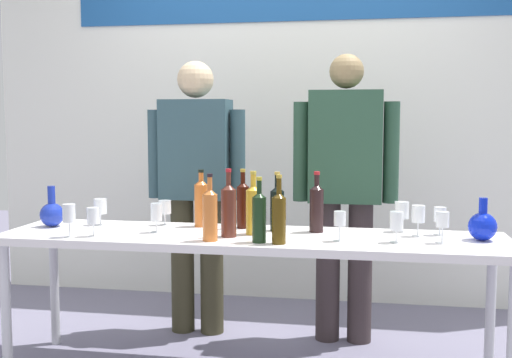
% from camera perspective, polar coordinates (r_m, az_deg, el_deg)
% --- Properties ---
extents(back_wall, '(4.36, 0.11, 3.00)m').
position_cam_1_polar(back_wall, '(4.48, 2.89, 8.13)').
color(back_wall, white).
rests_on(back_wall, ground).
extents(display_table, '(2.51, 0.59, 0.73)m').
position_cam_1_polar(display_table, '(3.12, -0.48, -6.16)').
color(display_table, white).
rests_on(display_table, ground).
extents(decanter_blue_left, '(0.13, 0.13, 0.22)m').
position_cam_1_polar(decanter_blue_left, '(3.51, -18.17, -3.01)').
color(decanter_blue_left, '#1A2EA1').
rests_on(decanter_blue_left, display_table).
extents(decanter_blue_right, '(0.13, 0.13, 0.20)m').
position_cam_1_polar(decanter_blue_right, '(3.14, 20.02, -4.02)').
color(decanter_blue_right, '#0C21BF').
rests_on(decanter_blue_right, display_table).
extents(presenter_left, '(0.60, 0.22, 1.64)m').
position_cam_1_polar(presenter_left, '(3.75, -5.48, -0.05)').
color(presenter_left, '#3A3623').
rests_on(presenter_left, ground).
extents(presenter_right, '(0.60, 0.22, 1.67)m').
position_cam_1_polar(presenter_right, '(3.62, 8.16, -0.10)').
color(presenter_right, '#362C2D').
rests_on(presenter_right, ground).
extents(wine_bottle_0, '(0.07, 0.07, 0.31)m').
position_cam_1_polar(wine_bottle_0, '(2.90, 0.29, -3.34)').
color(wine_bottle_0, black).
rests_on(wine_bottle_0, display_table).
extents(wine_bottle_1, '(0.07, 0.07, 0.31)m').
position_cam_1_polar(wine_bottle_1, '(3.34, -5.03, -2.06)').
color(wine_bottle_1, '#CF6627').
rests_on(wine_bottle_1, display_table).
extents(wine_bottle_2, '(0.07, 0.07, 0.33)m').
position_cam_1_polar(wine_bottle_2, '(3.04, -2.52, -2.72)').
color(wine_bottle_2, '#52251C').
rests_on(wine_bottle_2, display_table).
extents(wine_bottle_3, '(0.07, 0.07, 0.32)m').
position_cam_1_polar(wine_bottle_3, '(3.10, -0.25, -2.63)').
color(wine_bottle_3, gold).
rests_on(wine_bottle_3, display_table).
extents(wine_bottle_4, '(0.07, 0.07, 0.31)m').
position_cam_1_polar(wine_bottle_4, '(3.28, -1.21, -2.24)').
color(wine_bottle_4, '#330E06').
rests_on(wine_bottle_4, display_table).
extents(wine_bottle_5, '(0.07, 0.07, 0.31)m').
position_cam_1_polar(wine_bottle_5, '(3.18, 5.56, -2.50)').
color(wine_bottle_5, black).
rests_on(wine_bottle_5, display_table).
extents(wine_bottle_6, '(0.07, 0.07, 0.31)m').
position_cam_1_polar(wine_bottle_6, '(3.20, 1.94, -2.54)').
color(wine_bottle_6, black).
rests_on(wine_bottle_6, display_table).
extents(wine_bottle_7, '(0.06, 0.06, 0.32)m').
position_cam_1_polar(wine_bottle_7, '(2.87, 2.11, -3.40)').
color(wine_bottle_7, '#48330A').
rests_on(wine_bottle_7, display_table).
extents(wine_bottle_8, '(0.07, 0.07, 0.32)m').
position_cam_1_polar(wine_bottle_8, '(2.95, -4.23, -3.13)').
color(wine_bottle_8, '#CF6B2D').
rests_on(wine_bottle_8, display_table).
extents(wine_glass_left_0, '(0.07, 0.07, 0.14)m').
position_cam_1_polar(wine_glass_left_0, '(3.41, -8.35, -2.61)').
color(wine_glass_left_0, white).
rests_on(wine_glass_left_0, display_table).
extents(wine_glass_left_1, '(0.06, 0.06, 0.14)m').
position_cam_1_polar(wine_glass_left_1, '(3.15, -14.67, -3.31)').
color(wine_glass_left_1, white).
rests_on(wine_glass_left_1, display_table).
extents(wine_glass_left_2, '(0.06, 0.06, 0.15)m').
position_cam_1_polar(wine_glass_left_2, '(3.20, -9.10, -3.07)').
color(wine_glass_left_2, white).
rests_on(wine_glass_left_2, display_table).
extents(wine_glass_left_3, '(0.06, 0.06, 0.16)m').
position_cam_1_polar(wine_glass_left_3, '(3.16, -16.74, -3.06)').
color(wine_glass_left_3, white).
rests_on(wine_glass_left_3, display_table).
extents(wine_glass_left_4, '(0.07, 0.07, 0.14)m').
position_cam_1_polar(wine_glass_left_4, '(3.48, -14.06, -2.49)').
color(wine_glass_left_4, white).
rests_on(wine_glass_left_4, display_table).
extents(wine_glass_right_0, '(0.06, 0.06, 0.14)m').
position_cam_1_polar(wine_glass_right_0, '(2.96, 7.68, -3.72)').
color(wine_glass_right_0, white).
rests_on(wine_glass_right_0, display_table).
extents(wine_glass_right_1, '(0.06, 0.06, 0.15)m').
position_cam_1_polar(wine_glass_right_1, '(2.97, 12.73, -3.83)').
color(wine_glass_right_1, white).
rests_on(wine_glass_right_1, display_table).
extents(wine_glass_right_2, '(0.07, 0.07, 0.15)m').
position_cam_1_polar(wine_glass_right_2, '(3.15, 14.62, -3.16)').
color(wine_glass_right_2, white).
rests_on(wine_glass_right_2, display_table).
extents(wine_glass_right_3, '(0.06, 0.06, 0.15)m').
position_cam_1_polar(wine_glass_right_3, '(3.01, 16.71, -3.66)').
color(wine_glass_right_3, white).
rests_on(wine_glass_right_3, display_table).
extents(wine_glass_right_4, '(0.07, 0.07, 0.15)m').
position_cam_1_polar(wine_glass_right_4, '(3.26, 13.19, -2.84)').
color(wine_glass_right_4, white).
rests_on(wine_glass_right_4, display_table).
extents(wine_glass_right_5, '(0.06, 0.06, 0.14)m').
position_cam_1_polar(wine_glass_right_5, '(3.22, 16.48, -3.21)').
color(wine_glass_right_5, white).
rests_on(wine_glass_right_5, display_table).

